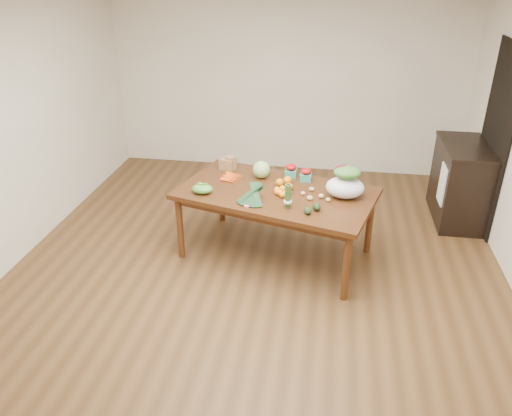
% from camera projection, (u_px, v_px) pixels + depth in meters
% --- Properties ---
extents(floor, '(6.00, 6.00, 0.00)m').
position_uv_depth(floor, '(253.00, 279.00, 4.98)').
color(floor, brown).
rests_on(floor, ground).
extents(room_walls, '(5.02, 6.02, 2.70)m').
position_uv_depth(room_walls, '(253.00, 152.00, 4.37)').
color(room_walls, white).
rests_on(room_walls, floor).
extents(dining_table, '(2.16, 1.56, 0.75)m').
position_uv_depth(dining_table, '(276.00, 224.00, 5.23)').
color(dining_table, '#42220F').
rests_on(dining_table, floor).
extents(doorway_dark, '(0.02, 1.00, 2.10)m').
position_uv_depth(doorway_dark, '(495.00, 139.00, 5.57)').
color(doorway_dark, black).
rests_on(doorway_dark, floor).
extents(cabinet, '(0.52, 1.02, 0.94)m').
position_uv_depth(cabinet, '(460.00, 183.00, 5.94)').
color(cabinet, black).
rests_on(cabinet, floor).
extents(dish_towel, '(0.02, 0.28, 0.45)m').
position_uv_depth(dish_towel, '(442.00, 184.00, 5.70)').
color(dish_towel, white).
rests_on(dish_towel, cabinet).
extents(paper_bag, '(0.25, 0.22, 0.15)m').
position_uv_depth(paper_bag, '(227.00, 163.00, 5.55)').
color(paper_bag, '#986E44').
rests_on(paper_bag, dining_table).
extents(cabbage, '(0.19, 0.19, 0.19)m').
position_uv_depth(cabbage, '(261.00, 170.00, 5.32)').
color(cabbage, '#9DCD76').
rests_on(cabbage, dining_table).
extents(strawberry_basket_a, '(0.15, 0.15, 0.11)m').
position_uv_depth(strawberry_basket_a, '(291.00, 172.00, 5.37)').
color(strawberry_basket_a, '#BC0E0C').
rests_on(strawberry_basket_a, dining_table).
extents(strawberry_basket_b, '(0.15, 0.15, 0.11)m').
position_uv_depth(strawberry_basket_b, '(306.00, 176.00, 5.28)').
color(strawberry_basket_b, '#B4170C').
rests_on(strawberry_basket_b, dining_table).
extents(orange_a, '(0.08, 0.08, 0.08)m').
position_uv_depth(orange_a, '(280.00, 182.00, 5.15)').
color(orange_a, orange).
rests_on(orange_a, dining_table).
extents(orange_b, '(0.09, 0.09, 0.09)m').
position_uv_depth(orange_b, '(288.00, 180.00, 5.20)').
color(orange_b, orange).
rests_on(orange_b, dining_table).
extents(orange_c, '(0.07, 0.07, 0.07)m').
position_uv_depth(orange_c, '(290.00, 187.00, 5.07)').
color(orange_c, '#E3520D').
rests_on(orange_c, dining_table).
extents(mandarin_cluster, '(0.22, 0.22, 0.10)m').
position_uv_depth(mandarin_cluster, '(282.00, 190.00, 4.96)').
color(mandarin_cluster, '#FDA10F').
rests_on(mandarin_cluster, dining_table).
extents(carrots, '(0.28, 0.29, 0.03)m').
position_uv_depth(carrots, '(232.00, 177.00, 5.34)').
color(carrots, orange).
rests_on(carrots, dining_table).
extents(snap_pea_bag, '(0.21, 0.16, 0.09)m').
position_uv_depth(snap_pea_bag, '(202.00, 189.00, 5.00)').
color(snap_pea_bag, '#4E9C34').
rests_on(snap_pea_bag, dining_table).
extents(kale_bunch, '(0.42, 0.47, 0.16)m').
position_uv_depth(kale_bunch, '(251.00, 196.00, 4.78)').
color(kale_bunch, black).
rests_on(kale_bunch, dining_table).
extents(asparagus_bundle, '(0.11, 0.13, 0.26)m').
position_uv_depth(asparagus_bundle, '(288.00, 196.00, 4.67)').
color(asparagus_bundle, '#45803B').
rests_on(asparagus_bundle, dining_table).
extents(potato_a, '(0.05, 0.04, 0.04)m').
position_uv_depth(potato_a, '(303.00, 193.00, 4.97)').
color(potato_a, '#D3B679').
rests_on(potato_a, dining_table).
extents(potato_b, '(0.06, 0.05, 0.05)m').
position_uv_depth(potato_b, '(310.00, 198.00, 4.86)').
color(potato_b, '#CABC74').
rests_on(potato_b, dining_table).
extents(potato_c, '(0.06, 0.05, 0.05)m').
position_uv_depth(potato_c, '(321.00, 196.00, 4.90)').
color(potato_c, tan).
rests_on(potato_c, dining_table).
extents(potato_d, '(0.05, 0.05, 0.04)m').
position_uv_depth(potato_d, '(312.00, 189.00, 5.05)').
color(potato_d, '#DAC97D').
rests_on(potato_d, dining_table).
extents(potato_e, '(0.05, 0.04, 0.04)m').
position_uv_depth(potato_e, '(328.00, 200.00, 4.83)').
color(potato_e, tan).
rests_on(potato_e, dining_table).
extents(avocado_a, '(0.09, 0.11, 0.07)m').
position_uv_depth(avocado_a, '(308.00, 211.00, 4.60)').
color(avocado_a, black).
rests_on(avocado_a, dining_table).
extents(avocado_b, '(0.10, 0.13, 0.07)m').
position_uv_depth(avocado_b, '(317.00, 207.00, 4.67)').
color(avocado_b, black).
rests_on(avocado_b, dining_table).
extents(salad_bag, '(0.44, 0.38, 0.29)m').
position_uv_depth(salad_bag, '(345.00, 184.00, 4.87)').
color(salad_bag, white).
rests_on(salad_bag, dining_table).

